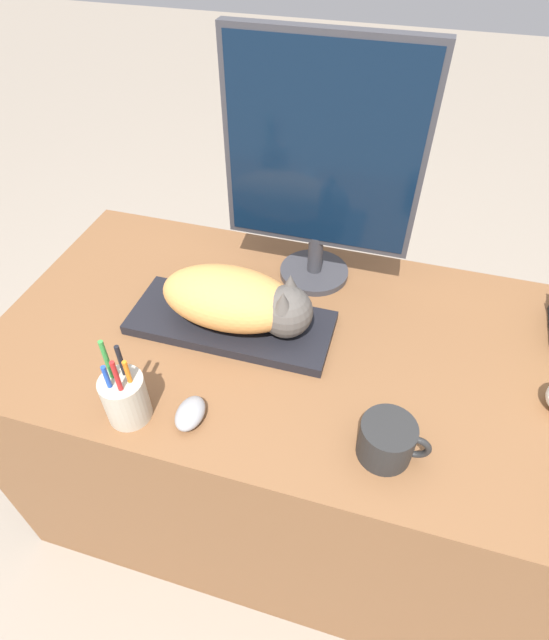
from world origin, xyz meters
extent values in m
plane|color=gray|center=(0.00, 0.00, 0.00)|extent=(12.00, 12.00, 0.00)
cube|color=brown|center=(0.00, 0.36, 0.36)|extent=(1.48, 0.72, 0.72)
cube|color=black|center=(-0.21, 0.36, 0.73)|extent=(0.46, 0.18, 0.02)
ellipsoid|color=#D18C47|center=(-0.21, 0.36, 0.81)|extent=(0.30, 0.17, 0.13)
sphere|color=#4C4742|center=(-0.08, 0.36, 0.80)|extent=(0.11, 0.11, 0.11)
cone|color=#4C4742|center=(-0.08, 0.33, 0.86)|extent=(0.04, 0.04, 0.05)
cone|color=#4C4742|center=(-0.08, 0.38, 0.86)|extent=(0.04, 0.04, 0.05)
cylinder|color=#333338|center=(-0.07, 0.59, 0.73)|extent=(0.17, 0.17, 0.02)
cylinder|color=#333338|center=(-0.07, 0.59, 0.79)|extent=(0.04, 0.04, 0.10)
cube|color=#333338|center=(-0.07, 0.59, 1.06)|extent=(0.43, 0.03, 0.46)
cube|color=black|center=(-0.07, 0.58, 1.06)|extent=(0.40, 0.01, 0.43)
ellipsoid|color=gray|center=(-0.20, 0.10, 0.74)|extent=(0.05, 0.08, 0.03)
cylinder|color=black|center=(0.16, 0.13, 0.76)|extent=(0.10, 0.10, 0.08)
torus|color=black|center=(0.21, 0.13, 0.76)|extent=(0.06, 0.01, 0.06)
cylinder|color=#B2A893|center=(-0.32, 0.07, 0.77)|extent=(0.08, 0.08, 0.10)
cylinder|color=orange|center=(-0.30, 0.08, 0.82)|extent=(0.01, 0.01, 0.11)
cylinder|color=black|center=(-0.32, 0.09, 0.83)|extent=(0.01, 0.01, 0.13)
cylinder|color=#338C38|center=(-0.34, 0.08, 0.84)|extent=(0.01, 0.01, 0.15)
cylinder|color=#1E47B2|center=(-0.33, 0.06, 0.82)|extent=(0.01, 0.01, 0.11)
cylinder|color=#B21E1E|center=(-0.31, 0.06, 0.83)|extent=(0.01, 0.01, 0.13)
camera|label=1|loc=(0.11, -0.39, 1.53)|focal=28.00mm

